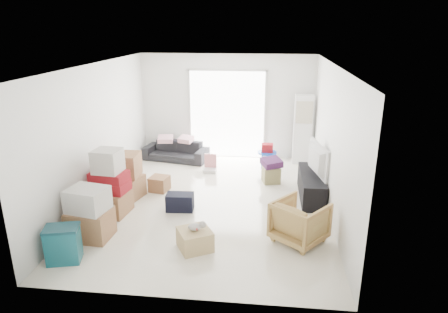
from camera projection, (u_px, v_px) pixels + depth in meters
name	position (u px, v px, depth m)	size (l,w,h in m)	color
room_shell	(211.00, 137.00, 7.59)	(4.98, 6.48, 3.18)	white
sliding_door	(227.00, 111.00, 10.44)	(2.10, 0.04, 2.33)	white
ac_tower	(303.00, 130.00, 10.04)	(0.45, 0.30, 1.75)	white
tv_console	(311.00, 186.00, 8.16)	(0.46, 1.52, 0.51)	black
television	(312.00, 171.00, 8.06)	(1.10, 0.63, 0.14)	black
sofa	(176.00, 148.00, 10.41)	(1.67, 0.49, 0.65)	#222327
pillow_left	(165.00, 134.00, 10.27)	(0.39, 0.31, 0.12)	#F6B3C0
pillow_right	(186.00, 134.00, 10.25)	(0.37, 0.29, 0.13)	#F6B3C0
armchair	(300.00, 220.00, 6.46)	(0.75, 0.70, 0.77)	tan
storage_bins	(63.00, 244.00, 5.93)	(0.56, 0.45, 0.57)	#135460
box_stack_a	(89.00, 215.00, 6.55)	(0.70, 0.61, 0.88)	#976D44
box_stack_b	(110.00, 186.00, 7.38)	(0.73, 0.69, 1.25)	#976D44
box_stack_c	(126.00, 176.00, 8.15)	(0.73, 0.65, 0.93)	#976D44
loose_box	(159.00, 184.00, 8.53)	(0.37, 0.37, 0.31)	#976D44
duffel_bag	(180.00, 202.00, 7.62)	(0.51, 0.31, 0.33)	black
ottoman	(271.00, 174.00, 8.97)	(0.37, 0.37, 0.37)	#928A55
blanket	(271.00, 164.00, 8.89)	(0.40, 0.40, 0.14)	#4A2050
kids_table	(267.00, 151.00, 9.84)	(0.47, 0.47, 0.61)	blue
toy_walker	(210.00, 167.00, 9.66)	(0.31, 0.28, 0.42)	silver
wood_crate	(195.00, 239.00, 6.30)	(0.49, 0.49, 0.32)	tan
plush_bunny	(197.00, 226.00, 6.24)	(0.28, 0.16, 0.14)	#B2ADA8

